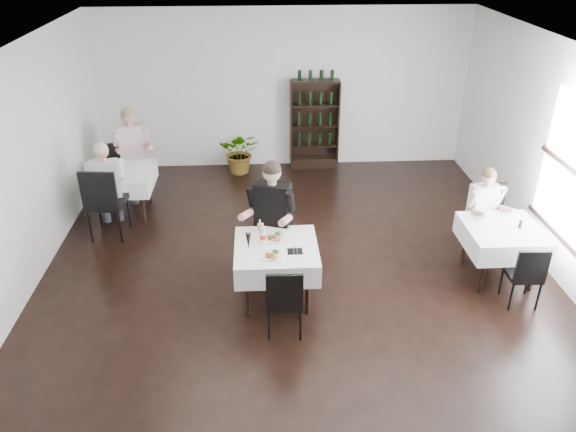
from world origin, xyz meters
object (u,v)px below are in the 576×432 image
object	(u,v)px
potted_tree	(241,152)
wine_shelf	(315,126)
diner_main	(270,213)
main_table	(276,256)

from	to	relation	value
potted_tree	wine_shelf	bearing A→B (deg)	8.26
potted_tree	diner_main	xyz separation A→B (m)	(0.48, -3.59, 0.55)
wine_shelf	potted_tree	world-z (taller)	wine_shelf
wine_shelf	main_table	size ratio (longest dim) A/B	1.70
wine_shelf	potted_tree	bearing A→B (deg)	-171.74
main_table	diner_main	bearing A→B (deg)	95.76
wine_shelf	diner_main	world-z (taller)	wine_shelf
wine_shelf	diner_main	bearing A→B (deg)	-104.08
wine_shelf	potted_tree	size ratio (longest dim) A/B	2.10
potted_tree	diner_main	size ratio (longest dim) A/B	0.50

